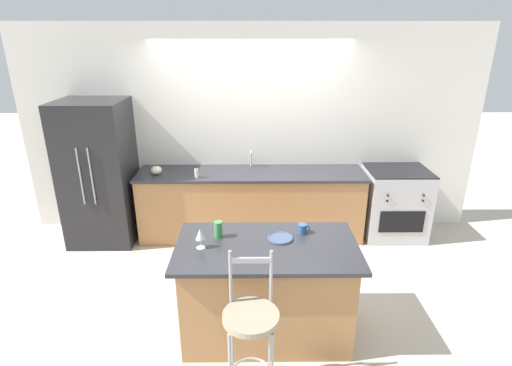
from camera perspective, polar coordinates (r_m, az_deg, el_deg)
The scene contains 14 objects.
ground_plane at distance 5.15m, azimuth -0.68°, elevation -9.29°, with size 18.00×18.00×0.00m, color beige.
wall_back at distance 5.31m, azimuth -0.72°, elevation 7.42°, with size 6.00×0.07×2.70m.
back_counter at distance 5.29m, azimuth -0.69°, elevation -2.95°, with size 2.91×0.70×0.90m.
sink_faucet at distance 5.27m, azimuth -0.71°, elevation 3.78°, with size 0.02×0.13×0.22m.
kitchen_island at distance 3.64m, azimuth 1.49°, elevation -15.01°, with size 1.54×0.86×0.90m.
refrigerator at distance 5.41m, azimuth -21.49°, elevation 1.36°, with size 0.81×0.78×1.82m.
oven_range at distance 5.59m, azimuth 19.14°, elevation -2.69°, with size 0.78×0.67×0.93m.
bar_stool_near at distance 2.99m, azimuth -0.72°, elevation -20.17°, with size 0.40×0.40×1.18m.
dinner_plate at distance 3.49m, azimuth 3.49°, elevation -7.85°, with size 0.22×0.22×0.02m.
wine_glass at distance 3.33m, azimuth -8.01°, elevation -7.32°, with size 0.07×0.07×0.17m.
coffee_mug at distance 3.58m, azimuth 6.67°, elevation -6.51°, with size 0.11×0.08×0.09m.
tumbler_cup at distance 3.50m, azimuth -5.41°, elevation -6.62°, with size 0.07×0.07×0.15m.
pumpkin_decoration at distance 5.16m, azimuth -14.07°, elevation 1.79°, with size 0.14×0.14×0.13m.
soap_bottle at distance 4.94m, azimuth -8.49°, elevation 1.41°, with size 0.05×0.05×0.15m.
Camera 1 is at (0.02, -4.45, 2.59)m, focal length 28.00 mm.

